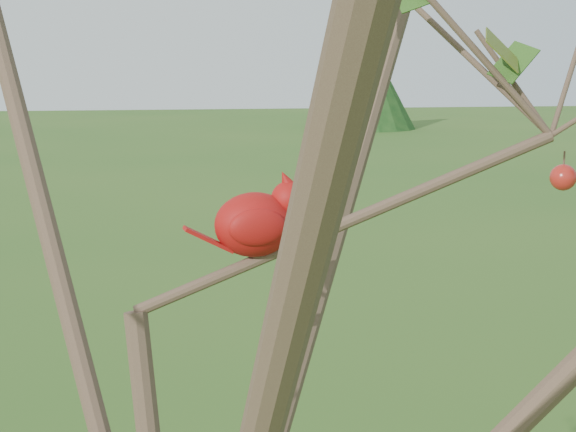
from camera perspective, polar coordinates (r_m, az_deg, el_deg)
name	(u,v)px	position (r m, az deg, el deg)	size (l,w,h in m)	color
crabapple_tree	(190,208)	(1.14, -6.36, 0.55)	(2.35, 2.05, 2.95)	#453025
cardinal	(259,221)	(1.26, -1.90, -0.32)	(0.19, 0.11, 0.14)	#A3130E
distant_trees	(82,97)	(23.18, -13.16, 7.51)	(41.10, 14.42, 3.05)	#453025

